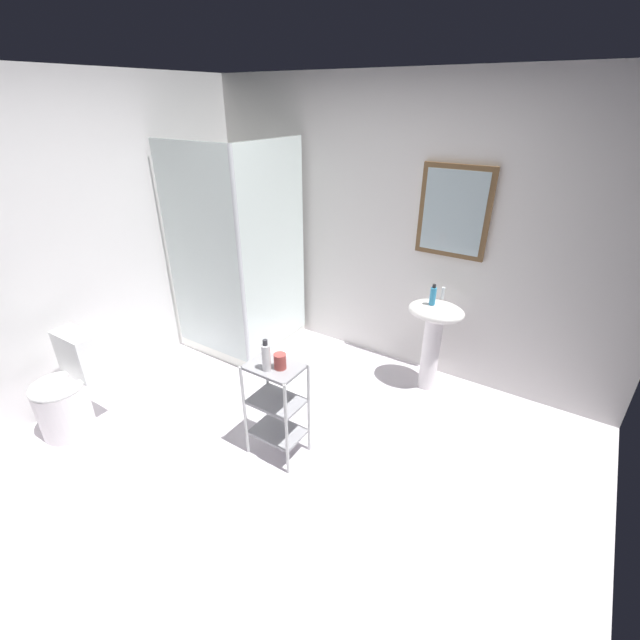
# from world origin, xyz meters

# --- Properties ---
(ground_plane) EXTENTS (4.20, 4.20, 0.02)m
(ground_plane) POSITION_xyz_m (0.00, 0.00, -0.01)
(ground_plane) COLOR silver
(wall_back) EXTENTS (4.20, 0.14, 2.50)m
(wall_back) POSITION_xyz_m (0.01, 1.85, 1.25)
(wall_back) COLOR silver
(wall_back) RESTS_ON ground_plane
(wall_left) EXTENTS (0.10, 4.20, 2.50)m
(wall_left) POSITION_xyz_m (-1.85, 0.00, 1.25)
(wall_left) COLOR silver
(wall_left) RESTS_ON ground_plane
(shower_stall) EXTENTS (0.92, 0.92, 2.00)m
(shower_stall) POSITION_xyz_m (-1.20, 1.18, 0.46)
(shower_stall) COLOR white
(shower_stall) RESTS_ON ground_plane
(pedestal_sink) EXTENTS (0.46, 0.37, 0.81)m
(pedestal_sink) POSITION_xyz_m (0.63, 1.52, 0.58)
(pedestal_sink) COLOR white
(pedestal_sink) RESTS_ON ground_plane
(sink_faucet) EXTENTS (0.03, 0.03, 0.10)m
(sink_faucet) POSITION_xyz_m (0.63, 1.64, 0.86)
(sink_faucet) COLOR silver
(sink_faucet) RESTS_ON pedestal_sink
(toilet) EXTENTS (0.37, 0.49, 0.76)m
(toilet) POSITION_xyz_m (-1.48, -0.48, 0.31)
(toilet) COLOR white
(toilet) RESTS_ON ground_plane
(storage_cart) EXTENTS (0.38, 0.28, 0.74)m
(storage_cart) POSITION_xyz_m (0.01, 0.17, 0.44)
(storage_cart) COLOR silver
(storage_cart) RESTS_ON ground_plane
(hand_soap_bottle) EXTENTS (0.05, 0.05, 0.17)m
(hand_soap_bottle) POSITION_xyz_m (0.59, 1.49, 0.89)
(hand_soap_bottle) COLOR #389ED1
(hand_soap_bottle) RESTS_ON pedestal_sink
(lotion_bottle_white) EXTENTS (0.06, 0.06, 0.22)m
(lotion_bottle_white) POSITION_xyz_m (-0.00, 0.11, 0.84)
(lotion_bottle_white) COLOR white
(lotion_bottle_white) RESTS_ON storage_cart
(rinse_cup) EXTENTS (0.08, 0.08, 0.11)m
(rinse_cup) POSITION_xyz_m (0.06, 0.17, 0.79)
(rinse_cup) COLOR #B24742
(rinse_cup) RESTS_ON storage_cart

